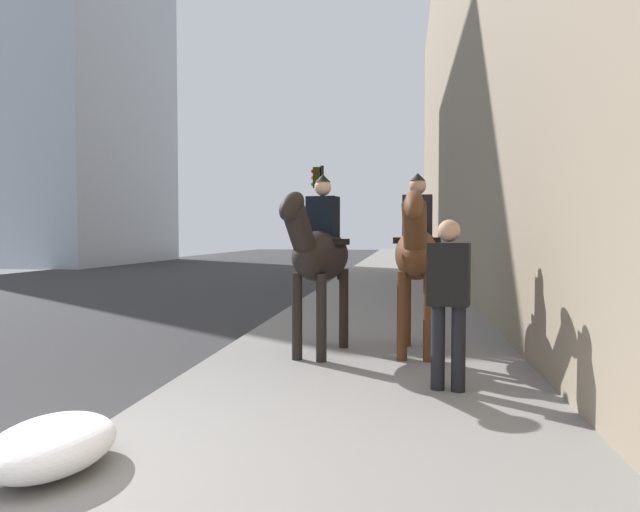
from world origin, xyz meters
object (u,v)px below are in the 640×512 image
at_px(mounted_horse_far, 417,252).
at_px(pedestrian_greeting, 449,293).
at_px(mounted_horse_near, 319,253).
at_px(traffic_light_near_curb, 320,205).

distance_m(mounted_horse_far, pedestrian_greeting, 1.69).
relative_size(mounted_horse_near, mounted_horse_far, 0.99).
xyz_separation_m(mounted_horse_far, pedestrian_greeting, (-1.63, -0.27, -0.35)).
bearing_deg(pedestrian_greeting, traffic_light_near_curb, 25.31).
bearing_deg(traffic_light_near_curb, pedestrian_greeting, -165.90).
distance_m(mounted_horse_far, traffic_light_near_curb, 11.81).
distance_m(mounted_horse_near, traffic_light_near_curb, 11.75).
height_order(mounted_horse_near, pedestrian_greeting, mounted_horse_near).
bearing_deg(mounted_horse_near, mounted_horse_far, 110.20).
relative_size(mounted_horse_near, traffic_light_near_curb, 0.58).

